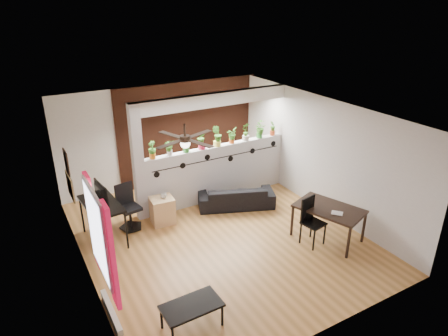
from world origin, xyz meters
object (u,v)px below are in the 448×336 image
potted_plant_7 (260,129)px  coffee_table (192,307)px  potted_plant_0 (152,149)px  dining_table (329,211)px  ceiling_fan (185,140)px  potted_plant_1 (169,147)px  cube_shelf (162,210)px  potted_plant_2 (186,143)px  potted_plant_6 (246,131)px  computer_desk (101,207)px  folding_chair (310,217)px  potted_plant_4 (217,136)px  office_chair (128,210)px  potted_plant_5 (232,135)px  potted_plant_8 (273,127)px  sofa (236,196)px  cup (164,196)px  potted_plant_3 (202,139)px

potted_plant_7 → coffee_table: bearing=-135.5°
potted_plant_0 → dining_table: size_ratio=0.26×
ceiling_fan → potted_plant_1: size_ratio=3.35×
cube_shelf → dining_table: 3.49m
potted_plant_2 → potted_plant_6: 1.58m
computer_desk → potted_plant_2: bearing=13.3°
potted_plant_2 → folding_chair: bearing=-60.7°
potted_plant_4 → dining_table: size_ratio=0.32×
office_chair → potted_plant_1: bearing=14.3°
dining_table → coffee_table: dining_table is taller
potted_plant_0 → potted_plant_5: size_ratio=1.04×
ceiling_fan → potted_plant_8: size_ratio=3.17×
potted_plant_5 → coffee_table: (-2.73, -3.47, -1.18)m
ceiling_fan → potted_plant_4: size_ratio=2.53×
potted_plant_1 → potted_plant_4: (1.19, -0.00, 0.06)m
sofa → cup: (-1.73, 0.14, 0.40)m
ceiling_fan → cup: size_ratio=9.18×
potted_plant_0 → potted_plant_5: potted_plant_0 is taller
folding_chair → potted_plant_6: bearing=87.1°
potted_plant_3 → cube_shelf: bearing=-159.9°
ceiling_fan → potted_plant_1: 2.00m
potted_plant_3 → potted_plant_4: size_ratio=0.96×
ceiling_fan → computer_desk: (-1.27, 1.31, -1.55)m
potted_plant_5 → dining_table: 2.90m
potted_plant_1 → potted_plant_2: (0.40, -0.00, 0.02)m
cup → coffee_table: cup is taller
cup → dining_table: size_ratio=0.09×
potted_plant_7 → potted_plant_8: size_ratio=1.11×
potted_plant_4 → sofa: bearing=-73.4°
ceiling_fan → potted_plant_4: bearing=48.4°
potted_plant_4 → potted_plant_7: (1.19, 0.00, -0.03)m
potted_plant_1 → dining_table: 3.61m
potted_plant_3 → potted_plant_4: 0.40m
potted_plant_4 → computer_desk: 3.03m
office_chair → folding_chair: size_ratio=1.00×
cube_shelf → dining_table: dining_table is taller
potted_plant_7 → coffee_table: potted_plant_7 is taller
potted_plant_0 → office_chair: size_ratio=0.40×
cup → potted_plant_0: bearing=93.8°
computer_desk → potted_plant_1: bearing=16.3°
potted_plant_3 → office_chair: 2.24m
coffee_table → potted_plant_4: bearing=56.0°
dining_table → potted_plant_4: bearing=111.7°
potted_plant_0 → potted_plant_8: potted_plant_0 is taller
potted_plant_2 → cup: 1.27m
potted_plant_6 → cube_shelf: bearing=-169.6°
potted_plant_5 → cup: potted_plant_5 is taller
cube_shelf → coffee_table: size_ratio=0.66×
potted_plant_2 → computer_desk: bearing=-166.7°
computer_desk → coffee_table: computer_desk is taller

